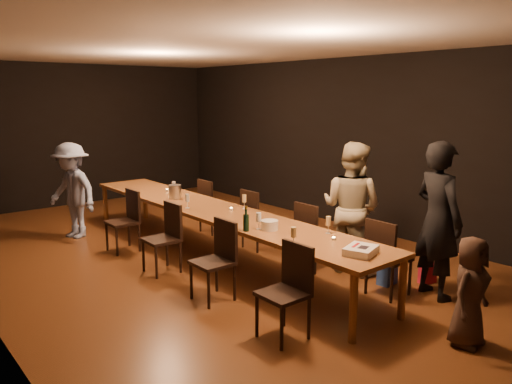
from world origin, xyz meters
TOP-DOWN VIEW (x-y plane):
  - ground at (0.00, 0.00)m, footprint 10.00×10.00m
  - room_shell at (0.00, 0.00)m, footprint 6.04×10.04m
  - table at (0.00, 0.00)m, footprint 0.90×6.00m
  - chair_right_0 at (0.85, -2.40)m, footprint 0.42×0.42m
  - chair_right_1 at (0.85, -1.20)m, footprint 0.42×0.42m
  - chair_right_2 at (0.85, 0.00)m, footprint 0.42×0.42m
  - chair_right_3 at (0.85, 1.20)m, footprint 0.42×0.42m
  - chair_left_0 at (-0.85, -2.40)m, footprint 0.42×0.42m
  - chair_left_1 at (-0.85, -1.20)m, footprint 0.42×0.42m
  - chair_left_2 at (-0.85, 0.00)m, footprint 0.42×0.42m
  - chair_left_3 at (-0.85, 1.20)m, footprint 0.42×0.42m
  - woman_birthday at (1.25, -2.76)m, footprint 0.61×0.77m
  - woman_tan at (1.15, -1.56)m, footprint 0.83×0.97m
  - man_blue at (-1.15, 2.42)m, footprint 0.88×1.16m
  - child at (0.42, -3.61)m, footprint 0.55×0.38m
  - gift_bag_red at (1.55, -2.50)m, footprint 0.23×0.16m
  - gift_bag_blue at (1.12, -2.20)m, footprint 0.25×0.18m
  - birthday_cake at (-0.02, -2.66)m, footprint 0.41×0.37m
  - plate_stack at (-0.12, -1.36)m, footprint 0.21×0.21m
  - champagne_bottle at (-0.37, -1.22)m, footprint 0.09×0.09m
  - ice_bucket at (-0.05, 0.98)m, footprint 0.24×0.24m
  - wineglass_0 at (-0.35, -2.01)m, footprint 0.06×0.06m
  - wineglass_1 at (0.30, -1.92)m, footprint 0.06×0.06m
  - wineglass_2 at (-0.21, -1.26)m, footprint 0.06×0.06m
  - wineglass_3 at (0.34, -0.28)m, footprint 0.06×0.06m
  - wineglass_4 at (-0.26, 0.27)m, footprint 0.06×0.06m
  - wineglass_5 at (0.12, 1.31)m, footprint 0.06×0.06m
  - tealight_near at (0.15, -2.14)m, footprint 0.05×0.05m
  - tealight_mid at (0.15, -0.23)m, footprint 0.05×0.05m
  - tealight_far at (0.15, 1.59)m, footprint 0.05×0.05m

SIDE VIEW (x-z plane):
  - ground at x=0.00m, z-range 0.00..0.00m
  - gift_bag_red at x=1.55m, z-range 0.00..0.25m
  - gift_bag_blue at x=1.12m, z-range 0.00..0.30m
  - chair_right_0 at x=0.85m, z-range 0.00..0.93m
  - chair_right_1 at x=0.85m, z-range 0.00..0.93m
  - chair_right_2 at x=0.85m, z-range 0.00..0.93m
  - chair_right_3 at x=0.85m, z-range 0.00..0.93m
  - chair_left_0 at x=-0.85m, z-range 0.00..0.93m
  - chair_left_1 at x=-0.85m, z-range 0.00..0.93m
  - chair_left_2 at x=-0.85m, z-range 0.00..0.93m
  - chair_left_3 at x=-0.85m, z-range 0.00..0.93m
  - child at x=0.42m, z-range 0.00..1.07m
  - table at x=0.00m, z-range 0.33..1.08m
  - tealight_near at x=0.15m, z-range 0.75..0.78m
  - tealight_mid at x=0.15m, z-range 0.75..0.78m
  - tealight_far at x=0.15m, z-range 0.75..0.78m
  - birthday_cake at x=-0.02m, z-range 0.75..0.83m
  - man_blue at x=-1.15m, z-range 0.00..1.59m
  - plate_stack at x=-0.12m, z-range 0.75..0.87m
  - wineglass_0 at x=-0.35m, z-range 0.75..0.96m
  - wineglass_1 at x=0.30m, z-range 0.75..0.96m
  - wineglass_2 at x=-0.21m, z-range 0.75..0.96m
  - wineglass_3 at x=0.34m, z-range 0.75..0.96m
  - wineglass_4 at x=-0.26m, z-range 0.75..0.96m
  - wineglass_5 at x=0.12m, z-range 0.75..0.96m
  - ice_bucket at x=-0.05m, z-range 0.75..0.96m
  - woman_tan at x=1.15m, z-range 0.00..1.75m
  - champagne_bottle at x=-0.37m, z-range 0.75..1.06m
  - woman_birthday at x=1.25m, z-range 0.00..1.85m
  - room_shell at x=0.00m, z-range 0.57..3.59m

